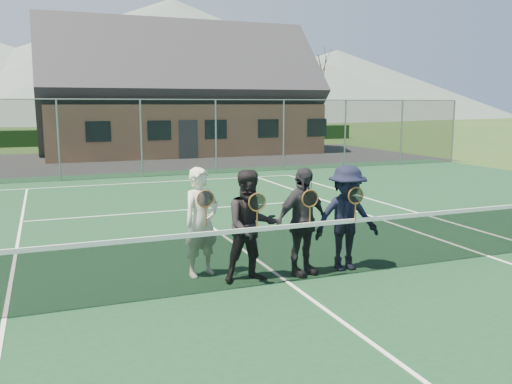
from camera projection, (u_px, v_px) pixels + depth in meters
ground at (120, 161)px, 27.02m from camera, size 220.00×220.00×0.00m
court_surface at (287, 283)px, 8.64m from camera, size 30.00×30.00×0.02m
tarmac_carpark at (34, 164)px, 25.59m from camera, size 40.00×12.00×0.01m
hedge_row at (97, 137)px, 37.96m from camera, size 40.00×1.20×1.10m
hill_centre at (173, 60)px, 101.38m from camera, size 120.00×120.00×22.00m
hill_east at (337, 84)px, 114.60m from camera, size 90.00×90.00×14.00m
court_markings at (287, 282)px, 8.64m from camera, size 11.03×23.83×0.01m
tennis_net at (288, 251)px, 8.55m from camera, size 11.68×0.08×1.10m
perimeter_fence at (141, 138)px, 20.80m from camera, size 30.07×0.07×3.02m
clubhouse at (179, 84)px, 31.49m from camera, size 15.60×8.20×7.70m
tree_c at (121, 62)px, 38.76m from camera, size 3.20×3.20×7.77m
tree_d at (252, 66)px, 42.35m from camera, size 3.20×3.20×7.77m
tree_e at (320, 67)px, 44.51m from camera, size 3.20×3.20×7.77m
player_a at (201, 222)px, 8.86m from camera, size 0.76×0.62×1.80m
player_b at (251, 226)px, 8.57m from camera, size 0.91×0.73×1.80m
player_c at (302, 221)px, 8.90m from camera, size 1.13×0.70×1.80m
player_d at (347, 218)px, 9.17m from camera, size 1.21×0.75×1.80m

